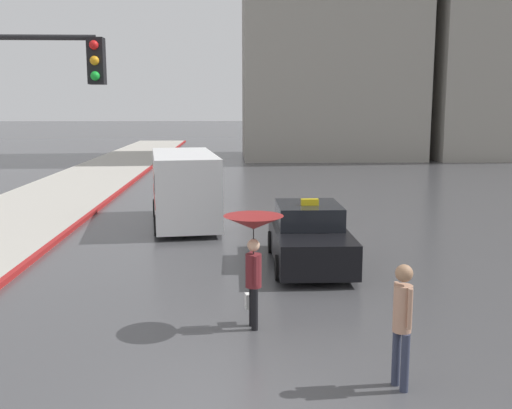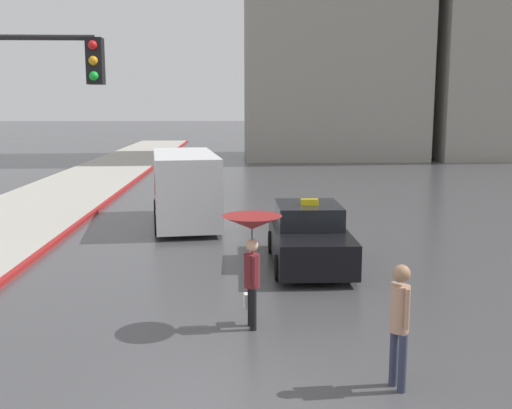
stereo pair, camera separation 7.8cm
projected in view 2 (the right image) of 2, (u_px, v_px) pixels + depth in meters
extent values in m
cube|color=black|center=(309.00, 243.00, 15.14)|extent=(1.80, 4.26, 0.81)
cube|color=black|center=(308.00, 215.00, 15.24)|extent=(1.58, 1.92, 0.56)
cylinder|color=black|center=(352.00, 267.00, 13.91)|extent=(0.20, 0.60, 0.60)
cylinder|color=black|center=(279.00, 268.00, 13.85)|extent=(0.20, 0.60, 0.60)
cylinder|color=black|center=(334.00, 241.00, 16.52)|extent=(0.20, 0.60, 0.60)
cylinder|color=black|center=(272.00, 242.00, 16.46)|extent=(0.20, 0.60, 0.60)
cube|color=yellow|center=(310.00, 202.00, 14.97)|extent=(0.44, 0.16, 0.16)
cube|color=silver|center=(185.00, 186.00, 20.27)|extent=(2.73, 5.61, 2.26)
cube|color=black|center=(185.00, 175.00, 20.20)|extent=(2.69, 5.18, 0.58)
cube|color=red|center=(185.00, 195.00, 20.32)|extent=(2.72, 5.40, 0.14)
cylinder|color=black|center=(218.00, 223.00, 19.03)|extent=(0.29, 0.65, 0.63)
cylinder|color=black|center=(158.00, 225.00, 18.70)|extent=(0.29, 0.65, 0.63)
cylinder|color=black|center=(209.00, 206.00, 22.16)|extent=(0.29, 0.65, 0.63)
cylinder|color=black|center=(157.00, 208.00, 21.84)|extent=(0.29, 0.65, 0.63)
cylinder|color=black|center=(253.00, 309.00, 10.75)|extent=(0.14, 0.14, 0.77)
cylinder|color=black|center=(251.00, 305.00, 10.97)|extent=(0.14, 0.14, 0.77)
cylinder|color=maroon|center=(252.00, 271.00, 10.75)|extent=(0.33, 0.33, 0.61)
sphere|color=#DBAD89|center=(252.00, 245.00, 10.67)|extent=(0.23, 0.23, 0.23)
cylinder|color=maroon|center=(254.00, 271.00, 10.56)|extent=(0.08, 0.08, 0.52)
cylinder|color=maroon|center=(250.00, 265.00, 10.92)|extent=(0.08, 0.08, 0.52)
cone|color=maroon|center=(252.00, 222.00, 10.60)|extent=(1.07, 1.07, 0.24)
cylinder|color=black|center=(252.00, 241.00, 10.66)|extent=(0.02, 0.02, 0.68)
cube|color=white|center=(247.00, 301.00, 11.10)|extent=(0.13, 0.19, 0.28)
cylinder|color=#2D3347|center=(394.00, 357.00, 8.61)|extent=(0.15, 0.15, 0.85)
cylinder|color=#2D3347|center=(402.00, 363.00, 8.41)|extent=(0.15, 0.15, 0.85)
cylinder|color=tan|center=(400.00, 309.00, 8.39)|extent=(0.33, 0.33, 0.68)
sphere|color=#997051|center=(402.00, 273.00, 8.30)|extent=(0.25, 0.25, 0.25)
cylinder|color=tan|center=(393.00, 302.00, 8.54)|extent=(0.09, 0.09, 0.58)
cylinder|color=tan|center=(407.00, 309.00, 8.22)|extent=(0.09, 0.09, 0.58)
cube|color=black|center=(95.00, 61.00, 10.46)|extent=(0.28, 0.28, 0.80)
sphere|color=red|center=(92.00, 45.00, 10.26)|extent=(0.16, 0.16, 0.16)
sphere|color=orange|center=(93.00, 61.00, 10.31)|extent=(0.16, 0.16, 0.16)
sphere|color=green|center=(94.00, 76.00, 10.35)|extent=(0.16, 0.16, 0.16)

